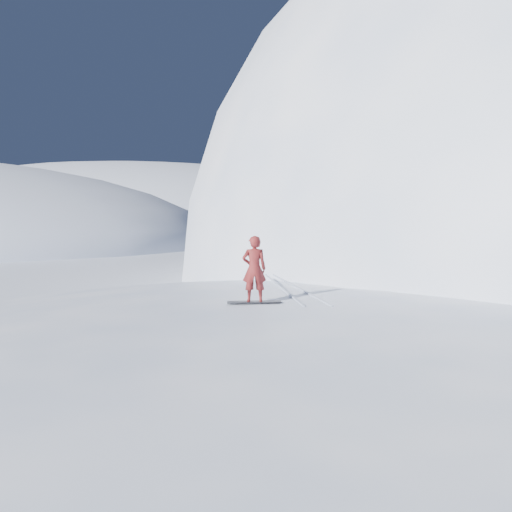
# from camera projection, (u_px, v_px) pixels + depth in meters

# --- Properties ---
(ground) EXTENTS (400.00, 400.00, 0.00)m
(ground) POSITION_uv_depth(u_px,v_px,m) (343.00, 467.00, 8.37)
(ground) COLOR white
(ground) RESTS_ON ground
(near_ridge) EXTENTS (36.00, 28.00, 4.80)m
(near_ridge) POSITION_uv_depth(u_px,v_px,m) (366.00, 402.00, 11.31)
(near_ridge) COLOR white
(near_ridge) RESTS_ON ground
(peak_shoulder) EXTENTS (28.00, 24.00, 18.00)m
(peak_shoulder) POSITION_uv_depth(u_px,v_px,m) (461.00, 291.00, 27.82)
(peak_shoulder) COLOR white
(peak_shoulder) RESTS_ON ground
(far_ridge_c) EXTENTS (140.00, 90.00, 36.00)m
(far_ridge_c) POSITION_uv_depth(u_px,v_px,m) (129.00, 233.00, 119.64)
(far_ridge_c) COLOR white
(far_ridge_c) RESTS_ON ground
(wind_bumps) EXTENTS (16.00, 14.40, 1.00)m
(wind_bumps) POSITION_uv_depth(u_px,v_px,m) (305.00, 416.00, 10.51)
(wind_bumps) COLOR white
(wind_bumps) RESTS_ON ground
(snowboard) EXTENTS (1.40, 0.41, 0.02)m
(snowboard) POSITION_uv_depth(u_px,v_px,m) (254.00, 302.00, 11.63)
(snowboard) COLOR black
(snowboard) RESTS_ON near_ridge
(snowboarder) EXTENTS (0.65, 0.47, 1.68)m
(snowboarder) POSITION_uv_depth(u_px,v_px,m) (254.00, 269.00, 11.56)
(snowboarder) COLOR maroon
(snowboarder) RESTS_ON snowboard
(board_tracks) EXTENTS (1.84, 5.91, 0.04)m
(board_tracks) POSITION_uv_depth(u_px,v_px,m) (289.00, 287.00, 14.06)
(board_tracks) COLOR silver
(board_tracks) RESTS_ON ground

